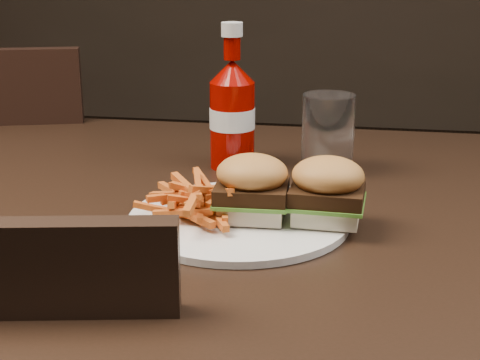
% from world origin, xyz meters
% --- Properties ---
extents(dining_table, '(1.20, 0.80, 0.04)m').
position_xyz_m(dining_table, '(0.00, 0.00, 0.73)').
color(dining_table, black).
rests_on(dining_table, ground).
extents(chair_far, '(0.53, 0.53, 0.04)m').
position_xyz_m(chair_far, '(-0.55, 0.50, 0.43)').
color(chair_far, black).
rests_on(chair_far, ground).
extents(plate, '(0.26, 0.26, 0.01)m').
position_xyz_m(plate, '(0.06, -0.08, 0.76)').
color(plate, white).
rests_on(plate, dining_table).
extents(sandwich_half_a, '(0.08, 0.07, 0.02)m').
position_xyz_m(sandwich_half_a, '(0.08, -0.08, 0.77)').
color(sandwich_half_a, beige).
rests_on(sandwich_half_a, plate).
extents(sandwich_half_b, '(0.08, 0.07, 0.02)m').
position_xyz_m(sandwich_half_b, '(0.16, -0.08, 0.77)').
color(sandwich_half_b, beige).
rests_on(sandwich_half_b, plate).
extents(fries_pile, '(0.13, 0.13, 0.04)m').
position_xyz_m(fries_pile, '(0.01, -0.08, 0.78)').
color(fries_pile, '#D4460E').
rests_on(fries_pile, plate).
extents(ketchup_bottle, '(0.07, 0.07, 0.13)m').
position_xyz_m(ketchup_bottle, '(0.01, 0.14, 0.81)').
color(ketchup_bottle, '#840500').
rests_on(ketchup_bottle, dining_table).
extents(tumbler, '(0.08, 0.08, 0.11)m').
position_xyz_m(tumbler, '(0.15, 0.14, 0.81)').
color(tumbler, white).
rests_on(tumbler, dining_table).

